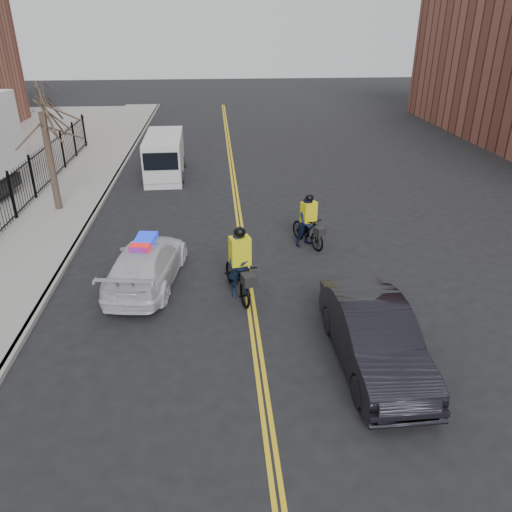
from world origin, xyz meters
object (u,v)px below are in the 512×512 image
at_px(cyclist_near, 240,272).
at_px(cyclist_far, 308,226).
at_px(cargo_van, 164,157).
at_px(police_cruiser, 146,264).
at_px(dark_sedan, 375,337).

xyz_separation_m(cyclist_near, cyclist_far, (2.62, 3.40, 0.00)).
bearing_deg(cargo_van, cyclist_far, -58.79).
relative_size(cyclist_near, cyclist_far, 1.20).
relative_size(police_cruiser, cyclist_far, 2.44).
xyz_separation_m(dark_sedan, cyclist_near, (-2.95, 3.54, -0.00)).
xyz_separation_m(cargo_van, cyclist_near, (3.23, -12.62, -0.25)).
distance_m(dark_sedan, cargo_van, 17.30).
bearing_deg(cyclist_near, cargo_van, 89.66).
relative_size(cargo_van, cyclist_far, 2.53).
bearing_deg(cyclist_near, police_cruiser, 146.29).
height_order(cargo_van, cyclist_far, cargo_van).
distance_m(cargo_van, cyclist_near, 13.03).
bearing_deg(cyclist_far, cyclist_near, -152.33).
distance_m(dark_sedan, cyclist_near, 4.60).
bearing_deg(cyclist_far, dark_sedan, -112.03).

